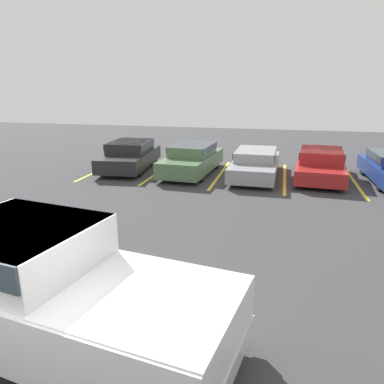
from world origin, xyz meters
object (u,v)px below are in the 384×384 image
pickup_truck (39,286)px  parked_sedan_c (255,162)px  parked_sedan_a (130,154)px  parked_sedan_d (321,163)px  parked_sedan_b (192,158)px

pickup_truck → parked_sedan_c: bearing=87.7°
parked_sedan_a → parked_sedan_c: bearing=83.3°
parked_sedan_d → parked_sedan_b: bearing=-82.5°
parked_sedan_b → parked_sedan_c: size_ratio=0.97×
parked_sedan_c → parked_sedan_b: bearing=-87.9°
pickup_truck → parked_sedan_c: 11.65m
pickup_truck → parked_sedan_d: pickup_truck is taller
pickup_truck → parked_sedan_b: bearing=101.2°
parked_sedan_b → pickup_truck: bearing=6.1°
parked_sedan_b → parked_sedan_c: bearing=95.1°
parked_sedan_a → parked_sedan_b: 2.98m
parked_sedan_b → parked_sedan_c: 2.72m
parked_sedan_d → pickup_truck: bearing=-18.4°
parked_sedan_c → parked_sedan_d: 2.64m
parked_sedan_b → parked_sedan_d: size_ratio=1.00×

